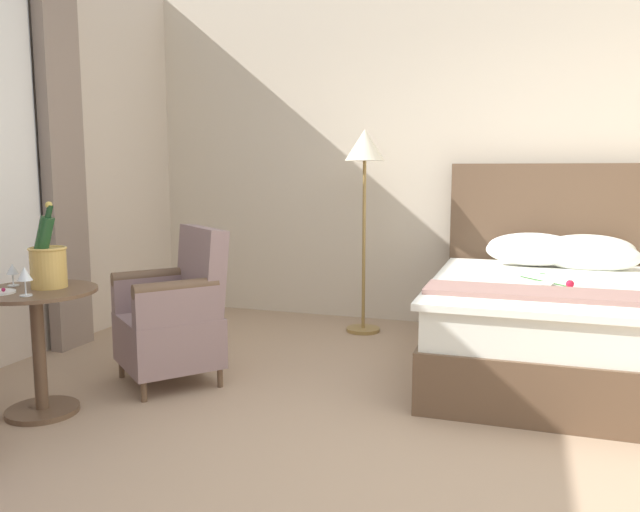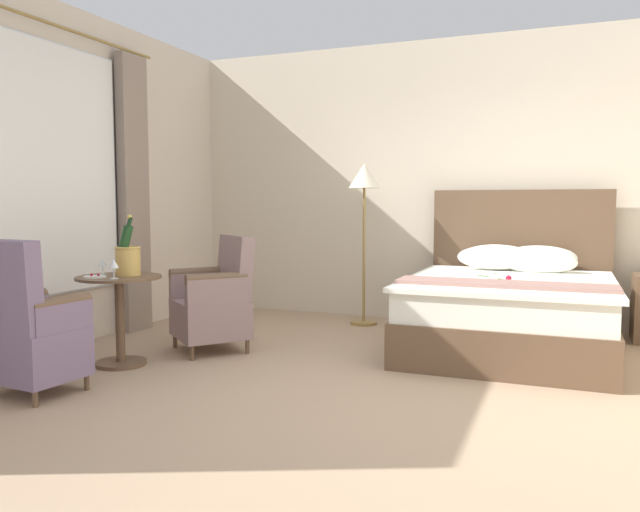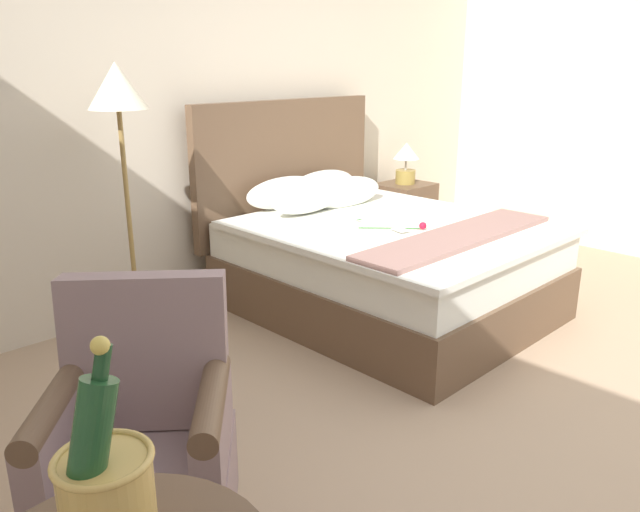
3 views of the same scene
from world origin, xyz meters
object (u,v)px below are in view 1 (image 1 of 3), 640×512
Objects in this scene: bed at (562,316)px; floor_lamp_brass at (365,164)px; wine_glass_near_edge at (25,275)px; champagne_bucket at (48,261)px; wine_glass_near_bucket at (12,270)px; side_table_round at (38,338)px; armchair_by_window at (175,317)px.

bed is 1.24× the size of floor_lamp_brass.
wine_glass_near_edge is at bearing -115.66° from floor_lamp_brass.
champagne_bucket is 0.23m from wine_glass_near_bucket.
floor_lamp_brass is 11.05× the size of wine_glass_near_edge.
champagne_bucket is (0.03, 0.07, 0.42)m from side_table_round.
bed is at bearing 34.48° from wine_glass_near_edge.
side_table_round is 5.54× the size of wine_glass_near_bucket.
wine_glass_near_bucket is at bearing -133.39° from armchair_by_window.
side_table_round is 0.71× the size of armchair_by_window.
armchair_by_window reaches higher than wine_glass_near_bucket.
champagne_bucket reaches higher than armchair_by_window.
wine_glass_near_edge is 0.15× the size of armchair_by_window.
floor_lamp_brass is at bearing 61.21° from side_table_round.
floor_lamp_brass is at bearing 60.96° from champagne_bucket.
wine_glass_near_edge is (-2.69, -1.85, 0.43)m from bed.
champagne_bucket is (-2.75, -1.62, 0.47)m from bed.
floor_lamp_brass is at bearing 57.05° from wine_glass_near_bucket.
champagne_bucket is 0.86m from armchair_by_window.
champagne_bucket reaches higher than side_table_round.
side_table_round is at bearing -110.68° from champagne_bucket.
floor_lamp_brass reaches higher than side_table_round.
armchair_by_window is at bearing -117.69° from floor_lamp_brass.
bed is 1.92m from floor_lamp_brass.
bed reaches higher than champagne_bucket.
side_table_round is 0.41m from wine_glass_near_bucket.
side_table_round is (-1.26, -2.29, -0.97)m from floor_lamp_brass.
wine_glass_near_edge is at bearing -76.24° from champagne_bucket.
wine_glass_near_bucket is (-0.22, -0.03, -0.06)m from champagne_bucket.
floor_lamp_brass is 3.52× the size of champagne_bucket.
armchair_by_window is (0.40, 0.63, -0.42)m from champagne_bucket.
floor_lamp_brass is 2.74m from wine_glass_near_bucket.
bed reaches higher than side_table_round.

